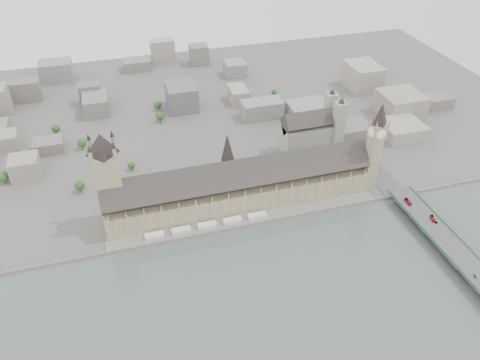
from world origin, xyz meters
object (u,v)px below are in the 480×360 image
object	(u,v)px
car_silver	(436,222)
westminster_bridge	(442,239)
red_bus_north	(408,202)
car_blue	(475,276)
westminster_abbey	(312,131)
car_approach	(372,154)
palace_of_westminster	(239,186)
red_bus_south	(433,218)
elizabeth_tower	(376,141)
victoria_tower	(108,177)

from	to	relation	value
car_silver	westminster_bridge	bearing A→B (deg)	-121.69
red_bus_north	car_blue	size ratio (longest dim) A/B	2.63
westminster_bridge	westminster_abbey	size ratio (longest dim) A/B	4.78
car_silver	car_approach	size ratio (longest dim) A/B	0.81
palace_of_westminster	car_silver	bearing A→B (deg)	-28.60
westminster_bridge	westminster_abbey	bearing A→B (deg)	105.64
palace_of_westminster	red_bus_north	xyz separation A→B (m)	(157.14, -57.12, -10.97)
red_bus_south	car_approach	world-z (taller)	red_bus_south
palace_of_westminster	red_bus_north	size ratio (longest dim) A/B	24.85
westminster_bridge	car_silver	xyz separation A→B (m)	(3.74, 16.85, 5.76)
car_blue	westminster_abbey	bearing A→B (deg)	120.79
westminster_bridge	westminster_abbey	distance (m)	190.56
car_blue	car_approach	distance (m)	188.88
westminster_bridge	red_bus_north	distance (m)	50.75
red_bus_south	car_approach	xyz separation A→B (m)	(1.56, 116.64, -0.63)
westminster_bridge	westminster_abbey	xyz separation A→B (m)	(-51.08, 182.50, 19.96)
red_bus_north	car_silver	xyz separation A→B (m)	(8.60, -33.23, -0.85)
westminster_bridge	red_bus_south	distance (m)	22.80
palace_of_westminster	red_bus_south	distance (m)	186.76
palace_of_westminster	westminster_bridge	bearing A→B (deg)	-33.49
westminster_abbey	red_bus_north	size ratio (longest dim) A/B	6.38
westminster_abbey	car_approach	bearing A→B (deg)	-38.23
palace_of_westminster	car_blue	world-z (taller)	palace_of_westminster
westminster_bridge	car_approach	distance (m)	138.43
red_bus_north	car_approach	distance (m)	88.70
westminster_abbey	westminster_bridge	bearing A→B (deg)	-74.36
palace_of_westminster	elizabeth_tower	size ratio (longest dim) A/B	2.47
car_blue	car_silver	size ratio (longest dim) A/B	1.04
elizabeth_tower	car_silver	bearing A→B (deg)	-70.57
westminster_abbey	red_bus_north	distance (m)	140.88
red_bus_north	palace_of_westminster	bearing A→B (deg)	164.04
westminster_bridge	red_bus_south	xyz separation A→B (m)	(3.59, 21.57, 6.45)
westminster_abbey	car_approach	world-z (taller)	westminster_abbey
red_bus_north	car_silver	size ratio (longest dim) A/B	2.75
westminster_bridge	red_bus_north	xyz separation A→B (m)	(-4.86, 50.08, 6.61)
palace_of_westminster	westminster_bridge	size ratio (longest dim) A/B	0.82
red_bus_south	car_blue	bearing A→B (deg)	-78.16
victoria_tower	car_blue	world-z (taller)	victoria_tower
car_silver	palace_of_westminster	bearing A→B (deg)	132.24
victoria_tower	car_approach	xyz separation A→B (m)	(289.15, 24.71, -44.26)
palace_of_westminster	westminster_abbey	bearing A→B (deg)	34.17
elizabeth_tower	car_silver	size ratio (longest dim) A/B	27.68
westminster_bridge	car_approach	xyz separation A→B (m)	(5.15, 138.21, 5.82)
elizabeth_tower	car_approach	distance (m)	69.97
palace_of_westminster	victoria_tower	bearing A→B (deg)	177.04
westminster_abbey	car_blue	distance (m)	237.68
car_blue	car_silver	bearing A→B (deg)	101.82
elizabeth_tower	car_approach	size ratio (longest dim) A/B	22.36
elizabeth_tower	car_approach	xyz separation A→B (m)	(29.15, 42.71, -47.14)
victoria_tower	car_silver	xyz separation A→B (m)	(287.74, -96.65, -44.32)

